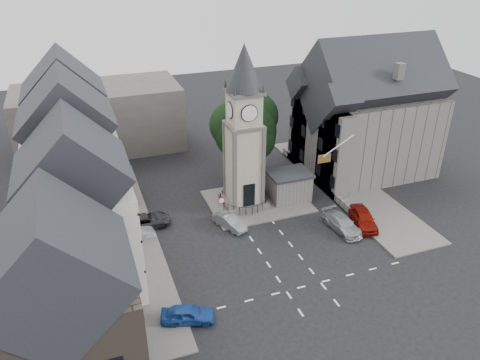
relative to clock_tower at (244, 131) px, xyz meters
name	(u,v)px	position (x,y,z in m)	size (l,w,h in m)	color
ground	(275,248)	(0.00, -7.99, -8.12)	(120.00, 120.00, 0.00)	black
pavement_west	(123,238)	(-12.50, -1.99, -8.05)	(6.00, 30.00, 0.14)	#595651
pavement_east	(345,185)	(12.00, 0.01, -8.05)	(6.00, 26.00, 0.14)	#595651
central_island	(257,201)	(1.50, 0.01, -8.04)	(10.00, 8.00, 0.16)	#595651
road_markings	(303,287)	(0.00, -13.49, -8.12)	(20.00, 8.00, 0.01)	silver
clock_tower	(244,131)	(0.00, 0.00, 0.00)	(4.86, 4.86, 16.25)	#4C4944
stone_shelter	(289,186)	(4.80, -0.49, -6.57)	(4.30, 3.30, 3.08)	#66635E
town_tree	(245,122)	(2.00, 5.01, -1.15)	(7.20, 7.20, 10.80)	black
warning_sign_post	(221,205)	(-3.20, -2.56, -6.09)	(0.70, 0.19, 2.85)	black
terrace_pink	(71,137)	(-15.50, 8.01, -1.54)	(8.10, 7.60, 12.80)	#D1978F
terrace_cream	(75,170)	(-15.50, 0.01, -1.54)	(8.10, 7.60, 12.80)	beige
terrace_tudor	(82,221)	(-15.50, -7.99, -1.93)	(8.10, 7.60, 12.00)	silver
building_sw_stone	(66,321)	(-17.00, -16.99, -2.77)	(8.60, 7.60, 10.40)	#4B4038
backdrop_west	(100,118)	(-12.00, 20.01, -4.12)	(20.00, 10.00, 8.00)	#4C4944
east_building	(365,119)	(15.59, 3.01, -1.86)	(14.40, 11.40, 12.60)	#66635E
east_boundary_wall	(314,178)	(9.20, 2.01, -7.67)	(0.40, 16.00, 0.90)	#66635E
flagpole	(339,146)	(8.00, -3.99, -1.12)	(3.68, 0.10, 2.74)	white
car_west_blue	(188,314)	(-9.44, -13.99, -7.47)	(1.55, 3.84, 1.31)	#1B4399
car_west_silver	(134,234)	(-11.50, -2.45, -7.51)	(1.29, 3.69, 1.22)	#AAABB2
car_west_grey	(146,221)	(-10.11, -0.75, -7.46)	(2.18, 4.74, 1.32)	#27282A
car_island_silver	(230,222)	(-2.70, -3.49, -7.51)	(1.30, 3.71, 1.22)	gray
car_island_east	(342,224)	(7.00, -7.49, -7.44)	(1.90, 4.66, 1.35)	#999DA1
car_east_red	(363,218)	(9.31, -7.50, -7.35)	(1.83, 4.55, 1.55)	maroon
pedestrian	(350,187)	(11.50, -1.69, -7.33)	(0.58, 0.38, 1.58)	#AEA390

